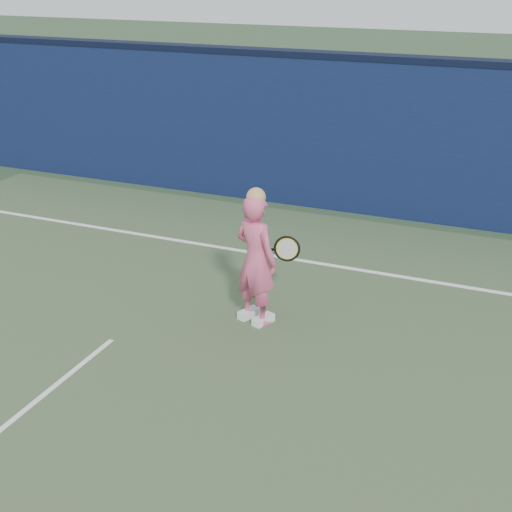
% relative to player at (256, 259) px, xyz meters
% --- Properties ---
extents(ground, '(80.00, 80.00, 0.00)m').
position_rel_player_xyz_m(ground, '(-1.31, -2.09, -0.79)').
color(ground, '#2E4A2D').
rests_on(ground, ground).
extents(backstop_wall, '(24.00, 0.40, 2.50)m').
position_rel_player_xyz_m(backstop_wall, '(-1.31, 4.41, 0.46)').
color(backstop_wall, '#0B1632').
rests_on(backstop_wall, ground).
extents(wall_cap, '(24.00, 0.42, 0.10)m').
position_rel_player_xyz_m(wall_cap, '(-1.31, 4.41, 1.76)').
color(wall_cap, black).
rests_on(wall_cap, backstop_wall).
extents(player, '(0.67, 0.56, 1.65)m').
position_rel_player_xyz_m(player, '(0.00, 0.00, 0.00)').
color(player, '#D9547C').
rests_on(player, ground).
extents(racket, '(0.61, 0.13, 0.32)m').
position_rel_player_xyz_m(racket, '(0.18, 0.46, -0.01)').
color(racket, black).
rests_on(racket, ground).
extents(court_lines, '(11.00, 12.04, 0.01)m').
position_rel_player_xyz_m(court_lines, '(-1.31, -2.42, -0.78)').
color(court_lines, white).
rests_on(court_lines, court_surface).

